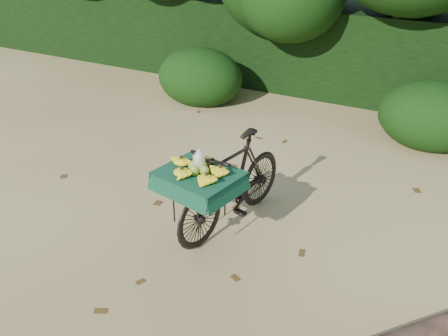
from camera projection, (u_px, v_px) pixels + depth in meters
The scene contains 6 objects.
ground at pixel (236, 259), 5.43m from camera, with size 80.00×80.00×0.00m, color tan.
vendor_bicycle at pixel (231, 182), 5.75m from camera, with size 1.06×2.04×1.20m.
hedge_backdrop at pixel (372, 54), 9.90m from camera, with size 26.00×1.80×1.80m, color black.
tree_row at pixel (336, 2), 9.02m from camera, with size 14.50×2.00×4.00m, color black, non-canonical shape.
bush_clumps at pixel (371, 109), 8.35m from camera, with size 8.80×1.70×0.90m, color black, non-canonical shape.
leaf_litter at pixel (259, 229), 5.94m from camera, with size 7.00×7.30×0.01m, color #4A3313, non-canonical shape.
Camera 1 is at (1.89, -3.85, 3.50)m, focal length 38.00 mm.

